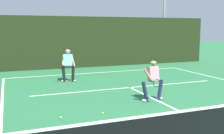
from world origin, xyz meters
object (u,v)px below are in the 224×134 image
(player_near, at_px, (153,79))
(tennis_ball_extra, at_px, (103,113))
(player_far, at_px, (68,64))
(tennis_ball, at_px, (61,118))
(light_pole, at_px, (164,9))

(player_near, distance_m, tennis_ball_extra, 2.57)
(player_far, relative_size, tennis_ball_extra, 25.17)
(player_near, bearing_deg, tennis_ball, 5.99)
(player_far, height_order, light_pole, light_pole)
(player_far, bearing_deg, tennis_ball_extra, 107.86)
(player_near, relative_size, light_pole, 0.22)
(tennis_ball, bearing_deg, light_pole, 46.75)
(player_far, distance_m, tennis_ball_extra, 5.68)
(player_near, bearing_deg, player_far, -71.58)
(player_near, bearing_deg, light_pole, -129.96)
(light_pole, bearing_deg, tennis_ball_extra, -129.37)
(tennis_ball, xyz_separation_m, light_pole, (10.72, 11.39, 4.26))
(player_far, xyz_separation_m, tennis_ball, (-1.44, -5.55, -0.88))
(light_pole, bearing_deg, player_far, -147.83)
(player_near, distance_m, light_pole, 13.22)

